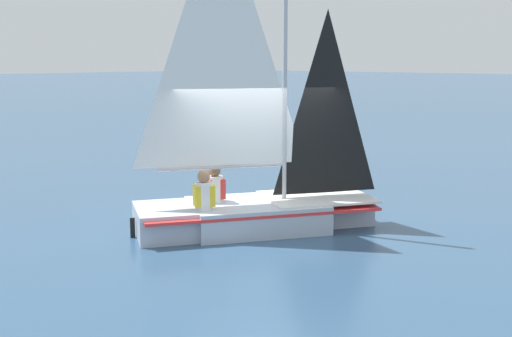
{
  "coord_description": "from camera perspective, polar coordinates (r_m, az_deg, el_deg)",
  "views": [
    {
      "loc": [
        8.05,
        7.7,
        2.98
      ],
      "look_at": [
        0.0,
        0.0,
        1.09
      ],
      "focal_mm": 45.0,
      "sensor_mm": 36.0,
      "label": 1
    }
  ],
  "objects": [
    {
      "name": "sailor_crew",
      "position": [
        10.85,
        -4.64,
        -2.97
      ],
      "size": [
        0.42,
        0.41,
        1.16
      ],
      "rotation": [
        0.0,
        0.0,
        2.61
      ],
      "color": "black",
      "rests_on": "ground_plane"
    },
    {
      "name": "ground_plane",
      "position": [
        11.53,
        0.0,
        -5.35
      ],
      "size": [
        260.0,
        260.0,
        0.0
      ],
      "primitive_type": "plane",
      "color": "#2D4C6B"
    },
    {
      "name": "sailor_helm",
      "position": [
        11.4,
        -3.68,
        -2.28
      ],
      "size": [
        0.42,
        0.41,
        1.16
      ],
      "rotation": [
        0.0,
        0.0,
        2.61
      ],
      "color": "black",
      "rests_on": "ground_plane"
    },
    {
      "name": "sailboat_main",
      "position": [
        11.34,
        -0.27,
        -1.59
      ],
      "size": [
        4.37,
        3.49,
        5.75
      ],
      "rotation": [
        0.0,
        0.0,
        2.61
      ],
      "color": "#B2BCCC",
      "rests_on": "ground_plane"
    }
  ]
}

